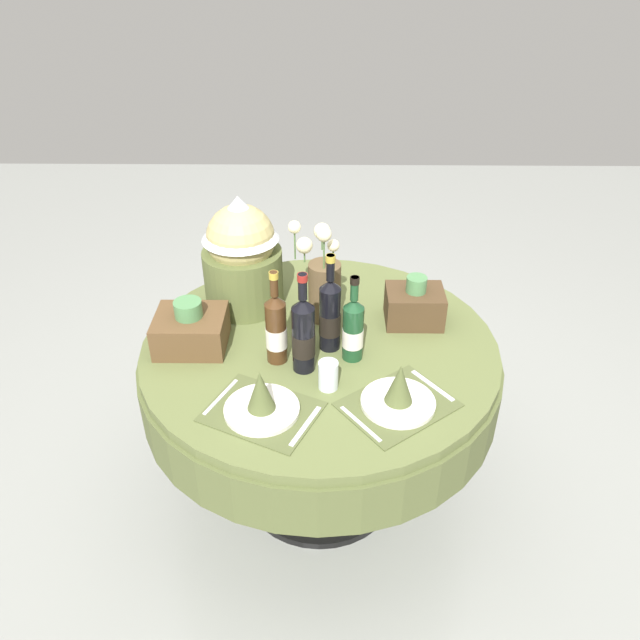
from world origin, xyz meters
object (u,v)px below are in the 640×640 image
wine_bottle_rear (303,335)px  tumbler_near_right (328,375)px  wine_bottle_left (353,329)px  woven_basket_side_left (191,329)px  wine_bottle_centre (330,314)px  woven_basket_side_right (414,305)px  place_setting_right (399,394)px  flower_vase (323,281)px  place_setting_left (261,401)px  gift_tub_back_left (242,250)px  dining_table (320,374)px  wine_bottle_right (276,328)px

wine_bottle_rear → tumbler_near_right: bearing=-50.6°
wine_bottle_left → woven_basket_side_left: wine_bottle_left is taller
wine_bottle_centre → woven_basket_side_right: wine_bottle_centre is taller
tumbler_near_right → woven_basket_side_left: 0.55m
tumbler_near_right → wine_bottle_rear: bearing=129.4°
place_setting_right → flower_vase: (-0.25, 0.52, 0.11)m
place_setting_left → flower_vase: 0.60m
wine_bottle_centre → gift_tub_back_left: size_ratio=0.81×
wine_bottle_left → tumbler_near_right: 0.20m
tumbler_near_right → gift_tub_back_left: 0.65m
dining_table → place_setting_left: place_setting_left is taller
place_setting_left → place_setting_right: (0.43, 0.04, 0.00)m
place_setting_left → wine_bottle_rear: bearing=61.2°
place_setting_left → wine_bottle_centre: (0.21, 0.35, 0.09)m
wine_bottle_left → wine_bottle_centre: wine_bottle_centre is taller
wine_bottle_centre → woven_basket_side_left: (-0.50, 0.01, -0.07)m
tumbler_near_right → place_setting_left: bearing=-148.9°
gift_tub_back_left → woven_basket_side_right: bearing=-10.2°
dining_table → wine_bottle_centre: size_ratio=3.55×
dining_table → tumbler_near_right: bearing=-83.1°
wine_bottle_rear → wine_bottle_right: bearing=153.0°
gift_tub_back_left → woven_basket_side_right: (0.66, -0.12, -0.17)m
gift_tub_back_left → woven_basket_side_left: bearing=-119.4°
tumbler_near_right → woven_basket_side_right: woven_basket_side_right is taller
wine_bottle_centre → wine_bottle_right: wine_bottle_centre is taller
flower_vase → tumbler_near_right: bearing=-87.1°
wine_bottle_right → place_setting_left: bearing=-96.3°
wine_bottle_right → woven_basket_side_left: (-0.31, 0.08, -0.06)m
tumbler_near_right → place_setting_right: bearing=-21.4°
woven_basket_side_left → woven_basket_side_right: woven_basket_side_right is taller
wine_bottle_right → gift_tub_back_left: bearing=112.6°
flower_vase → gift_tub_back_left: size_ratio=0.87×
place_setting_left → place_setting_right: same height
flower_vase → tumbler_near_right: size_ratio=3.94×
wine_bottle_left → gift_tub_back_left: gift_tub_back_left is taller
tumbler_near_right → woven_basket_side_left: (-0.49, 0.23, 0.02)m
dining_table → flower_vase: 0.35m
place_setting_right → wine_bottle_left: bearing=118.6°
woven_basket_side_right → wine_bottle_rear: bearing=-143.9°
flower_vase → woven_basket_side_right: flower_vase is taller
wine_bottle_left → flower_vase: bearing=112.0°
wine_bottle_rear → woven_basket_side_right: bearing=36.1°
woven_basket_side_right → wine_bottle_left: bearing=-135.9°
wine_bottle_centre → wine_bottle_right: size_ratio=1.06×
tumbler_near_right → wine_bottle_centre: bearing=88.7°
flower_vase → wine_bottle_rear: flower_vase is taller
place_setting_left → wine_bottle_rear: wine_bottle_rear is taller
wine_bottle_centre → woven_basket_side_right: (0.32, 0.17, -0.07)m
wine_bottle_centre → woven_basket_side_right: bearing=28.3°
place_setting_right → woven_basket_side_left: bearing=155.9°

